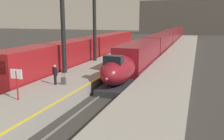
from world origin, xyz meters
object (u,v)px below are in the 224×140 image
(regional_train_adjacent, at_px, (90,49))
(station_column_mid, at_px, (63,16))
(highspeed_train_main, at_px, (165,40))
(passenger_near_edge, at_px, (55,73))
(departure_info_board, at_px, (17,78))
(rolling_suitcase, at_px, (64,81))
(station_column_far, at_px, (94,13))

(regional_train_adjacent, height_order, station_column_mid, station_column_mid)
(highspeed_train_main, distance_m, passenger_near_edge, 37.81)
(highspeed_train_main, distance_m, departure_info_board, 42.07)
(rolling_suitcase, relative_size, departure_info_board, 0.46)
(highspeed_train_main, xyz_separation_m, station_column_mid, (-5.90, -33.10, 4.75))
(station_column_far, height_order, departure_info_board, station_column_far)
(regional_train_adjacent, xyz_separation_m, station_column_mid, (2.20, -11.16, 4.59))
(highspeed_train_main, bearing_deg, station_column_far, -103.17)
(station_column_far, relative_size, passenger_near_edge, 6.13)
(station_column_far, distance_m, passenger_near_edge, 13.50)
(highspeed_train_main, bearing_deg, regional_train_adjacent, -110.26)
(station_column_far, height_order, passenger_near_edge, station_column_far)
(rolling_suitcase, bearing_deg, departure_info_board, -100.90)
(passenger_near_edge, bearing_deg, station_column_mid, 110.63)
(departure_info_board, bearing_deg, rolling_suitcase, 79.10)
(regional_train_adjacent, bearing_deg, departure_info_board, -79.69)
(station_column_mid, xyz_separation_m, passenger_near_edge, (1.68, -4.47, -4.68))
(station_column_mid, bearing_deg, departure_info_board, -80.77)
(station_column_mid, height_order, rolling_suitcase, station_column_mid)
(station_column_mid, distance_m, departure_info_board, 9.78)
(rolling_suitcase, bearing_deg, highspeed_train_main, 84.47)
(highspeed_train_main, distance_m, station_column_far, 26.41)
(station_column_mid, height_order, station_column_far, station_column_far)
(regional_train_adjacent, distance_m, station_column_far, 6.42)
(departure_info_board, bearing_deg, regional_train_adjacent, 100.31)
(highspeed_train_main, height_order, departure_info_board, highspeed_train_main)
(highspeed_train_main, xyz_separation_m, rolling_suitcase, (-3.61, -37.29, -0.62))
(regional_train_adjacent, distance_m, departure_info_board, 20.22)
(highspeed_train_main, relative_size, departure_info_board, 35.38)
(regional_train_adjacent, xyz_separation_m, passenger_near_edge, (3.88, -15.63, -0.09))
(highspeed_train_main, relative_size, rolling_suitcase, 76.37)
(regional_train_adjacent, relative_size, station_column_mid, 3.87)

